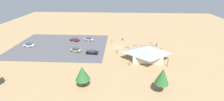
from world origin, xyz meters
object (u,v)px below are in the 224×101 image
at_px(bicycle_white_yard_front, 117,50).
at_px(car_black_end_stall, 92,52).
at_px(bicycle_blue_yard_left, 141,46).
at_px(car_tan_back_corner, 76,50).
at_px(bicycle_teal_front_row, 132,49).
at_px(bicycle_black_near_sign, 135,45).
at_px(trash_bin, 123,39).
at_px(bicycle_orange_edge_south, 152,43).
at_px(car_maroon_front_row, 75,40).
at_px(pine_midwest, 82,73).
at_px(lot_sign, 112,41).
at_px(bicycle_yellow_yard_right, 152,46).
at_px(bicycle_green_mid_cluster, 147,45).
at_px(visitor_crossing_yard, 157,44).
at_px(bike_pavilion, 147,52).
at_px(car_silver_inner_stall, 89,39).
at_px(car_white_near_entry, 29,45).
at_px(bicycle_silver_yard_center, 126,47).
at_px(bicycle_purple_lone_east, 137,48).
at_px(pine_east, 162,76).

height_order(bicycle_white_yard_front, car_black_end_stall, car_black_end_stall).
xyz_separation_m(bicycle_blue_yard_left, car_tan_back_corner, (27.68, 6.49, 0.37)).
distance_m(bicycle_white_yard_front, car_tan_back_corner, 16.94).
height_order(bicycle_blue_yard_left, car_tan_back_corner, car_tan_back_corner).
bearing_deg(car_tan_back_corner, bicycle_teal_front_row, -172.28).
height_order(bicycle_black_near_sign, car_tan_back_corner, car_tan_back_corner).
bearing_deg(trash_bin, bicycle_orange_edge_south, 163.10).
distance_m(car_maroon_front_row, car_black_end_stall, 17.40).
xyz_separation_m(pine_midwest, bicycle_white_yard_front, (-8.74, -23.29, -3.73)).
relative_size(car_tan_back_corner, car_maroon_front_row, 0.95).
xyz_separation_m(lot_sign, bicycle_yellow_yard_right, (-17.61, 2.30, -1.03)).
bearing_deg(bicycle_green_mid_cluster, car_tan_back_corner, 13.38).
relative_size(pine_midwest, car_maroon_front_row, 1.24).
height_order(car_black_end_stall, visitor_crossing_yard, visitor_crossing_yard).
distance_m(pine_midwest, bicycle_yellow_yard_right, 37.29).
height_order(bike_pavilion, bicycle_blue_yard_left, bike_pavilion).
distance_m(bicycle_blue_yard_left, bicycle_teal_front_row, 5.38).
relative_size(car_silver_inner_stall, car_maroon_front_row, 1.00).
distance_m(trash_bin, bicycle_teal_front_row, 11.58).
bearing_deg(car_white_near_entry, bicycle_silver_yard_center, -179.03).
distance_m(bicycle_yellow_yard_right, visitor_crossing_yard, 2.44).
bearing_deg(car_white_near_entry, bicycle_yellow_yard_right, -177.64).
xyz_separation_m(bicycle_yellow_yard_right, car_tan_back_corner, (32.10, 6.36, 0.38)).
xyz_separation_m(bicycle_yellow_yard_right, visitor_crossing_yard, (-2.26, -0.71, 0.59)).
distance_m(trash_bin, car_black_end_stall, 20.07).
relative_size(bicycle_silver_yard_center, car_silver_inner_stall, 0.30).
bearing_deg(lot_sign, visitor_crossing_yard, 175.42).
xyz_separation_m(car_white_near_entry, car_silver_inner_stall, (-25.03, -8.74, -0.00)).
relative_size(trash_bin, bicycle_green_mid_cluster, 0.52).
height_order(bicycle_orange_edge_south, bicycle_purple_lone_east, bicycle_orange_edge_south).
relative_size(trash_bin, car_black_end_stall, 0.18).
bearing_deg(visitor_crossing_yard, bicycle_yellow_yard_right, 17.38).
relative_size(bike_pavilion, bicycle_blue_yard_left, 8.43).
bearing_deg(car_maroon_front_row, bicycle_blue_yard_left, 170.42).
relative_size(trash_bin, bicycle_silver_yard_center, 0.62).
relative_size(bicycle_black_near_sign, car_silver_inner_stall, 0.35).
bearing_deg(trash_bin, bicycle_teal_front_row, 110.33).
relative_size(bicycle_yellow_yard_right, car_white_near_entry, 0.39).
xyz_separation_m(bike_pavilion, car_tan_back_corner, (27.86, -5.57, -2.42)).
relative_size(car_black_end_stall, visitor_crossing_yard, 2.64).
relative_size(pine_midwest, visitor_crossing_yard, 3.31).
height_order(trash_bin, bicycle_black_near_sign, trash_bin).
distance_m(lot_sign, car_tan_back_corner, 16.89).
height_order(bicycle_blue_yard_left, bicycle_purple_lone_east, bicycle_blue_yard_left).
distance_m(bicycle_purple_lone_east, visitor_crossing_yard, 9.13).
bearing_deg(bicycle_green_mid_cluster, bicycle_teal_front_row, 30.89).
xyz_separation_m(pine_midwest, car_silver_inner_stall, (5.23, -34.85, -3.39)).
xyz_separation_m(car_tan_back_corner, car_white_near_entry, (22.11, -4.13, -0.04)).
xyz_separation_m(pine_midwest, pine_east, (-20.64, 1.34, 0.73)).
bearing_deg(bicycle_black_near_sign, trash_bin, -53.11).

